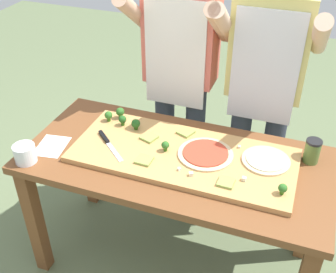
{
  "coord_description": "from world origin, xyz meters",
  "views": [
    {
      "loc": [
        0.52,
        -1.54,
        2.01
      ],
      "look_at": [
        -0.04,
        0.01,
        0.87
      ],
      "focal_mm": 44.55,
      "sensor_mm": 36.0,
      "label": 1
    }
  ],
  "objects_px": {
    "pizza_slice_near_right": "(226,182)",
    "broccoli_floret_front_left": "(283,188)",
    "pizza_whole_cheese_artichoke": "(266,160)",
    "broccoli_floret_back_mid": "(123,120)",
    "pizza_slice_far_right": "(186,132)",
    "pizza_whole_tomato_red": "(206,154)",
    "cook_right": "(265,77)",
    "prep_table": "(175,175)",
    "cheese_crumble_d": "(244,179)",
    "cook_left": "(180,64)",
    "pizza_slice_far_left": "(149,137)",
    "broccoli_floret_front_mid": "(109,116)",
    "broccoli_floret_front_right": "(165,146)",
    "broccoli_floret_back_right": "(136,124)",
    "recipe_note": "(52,146)",
    "cheese_crumble_c": "(179,169)",
    "cheese_crumble_a": "(191,174)",
    "sauce_jar": "(312,151)",
    "chefs_knife": "(107,141)",
    "broccoli_floret_center_left": "(120,112)",
    "cheese_crumble_b": "(239,147)",
    "flour_cup": "(25,154)",
    "pizza_slice_near_left": "(144,160)"
  },
  "relations": [
    {
      "from": "pizza_whole_tomato_red",
      "to": "broccoli_floret_front_left",
      "type": "xyz_separation_m",
      "value": [
        0.38,
        -0.15,
        0.02
      ]
    },
    {
      "from": "broccoli_floret_front_mid",
      "to": "broccoli_floret_front_right",
      "type": "xyz_separation_m",
      "value": [
        0.38,
        -0.15,
        -0.0
      ]
    },
    {
      "from": "pizza_slice_far_left",
      "to": "broccoli_floret_front_mid",
      "type": "relative_size",
      "value": 1.26
    },
    {
      "from": "pizza_whole_cheese_artichoke",
      "to": "recipe_note",
      "type": "bearing_deg",
      "value": -168.48
    },
    {
      "from": "cheese_crumble_d",
      "to": "cook_left",
      "type": "xyz_separation_m",
      "value": [
        -0.51,
        0.63,
        0.2
      ]
    },
    {
      "from": "cheese_crumble_a",
      "to": "pizza_slice_far_left",
      "type": "bearing_deg",
      "value": 144.26
    },
    {
      "from": "pizza_whole_cheese_artichoke",
      "to": "broccoli_floret_back_mid",
      "type": "bearing_deg",
      "value": 176.16
    },
    {
      "from": "broccoli_floret_front_mid",
      "to": "cheese_crumble_b",
      "type": "height_order",
      "value": "broccoli_floret_front_mid"
    },
    {
      "from": "pizza_whole_tomato_red",
      "to": "prep_table",
      "type": "bearing_deg",
      "value": -165.63
    },
    {
      "from": "pizza_whole_tomato_red",
      "to": "pizza_slice_far_right",
      "type": "relative_size",
      "value": 3.67
    },
    {
      "from": "pizza_slice_far_right",
      "to": "cook_right",
      "type": "relative_size",
      "value": 0.04
    },
    {
      "from": "cheese_crumble_c",
      "to": "recipe_note",
      "type": "xyz_separation_m",
      "value": [
        -0.68,
        -0.01,
        -0.03
      ]
    },
    {
      "from": "recipe_note",
      "to": "cook_right",
      "type": "distance_m",
      "value": 1.18
    },
    {
      "from": "broccoli_floret_front_left",
      "to": "cook_left",
      "type": "bearing_deg",
      "value": 136.21
    },
    {
      "from": "sauce_jar",
      "to": "cheese_crumble_a",
      "type": "bearing_deg",
      "value": -146.32
    },
    {
      "from": "pizza_whole_tomato_red",
      "to": "broccoli_floret_back_right",
      "type": "height_order",
      "value": "broccoli_floret_back_right"
    },
    {
      "from": "cook_right",
      "to": "prep_table",
      "type": "bearing_deg",
      "value": -120.73
    },
    {
      "from": "prep_table",
      "to": "cheese_crumble_a",
      "type": "height_order",
      "value": "cheese_crumble_a"
    },
    {
      "from": "broccoli_floret_back_mid",
      "to": "flour_cup",
      "type": "height_order",
      "value": "flour_cup"
    },
    {
      "from": "pizza_slice_near_right",
      "to": "broccoli_floret_back_mid",
      "type": "bearing_deg",
      "value": 156.65
    },
    {
      "from": "pizza_slice_near_right",
      "to": "cook_left",
      "type": "xyz_separation_m",
      "value": [
        -0.44,
        0.67,
        0.2
      ]
    },
    {
      "from": "pizza_slice_far_right",
      "to": "pizza_whole_tomato_red",
      "type": "bearing_deg",
      "value": -44.57
    },
    {
      "from": "pizza_whole_tomato_red",
      "to": "cook_left",
      "type": "bearing_deg",
      "value": 120.98
    },
    {
      "from": "broccoli_floret_back_mid",
      "to": "recipe_note",
      "type": "bearing_deg",
      "value": -136.22
    },
    {
      "from": "pizza_whole_tomato_red",
      "to": "broccoli_floret_back_mid",
      "type": "bearing_deg",
      "value": 168.24
    },
    {
      "from": "broccoli_floret_front_right",
      "to": "cheese_crumble_b",
      "type": "bearing_deg",
      "value": 24.58
    },
    {
      "from": "broccoli_floret_back_mid",
      "to": "broccoli_floret_front_left",
      "type": "bearing_deg",
      "value": -16.39
    },
    {
      "from": "chefs_knife",
      "to": "cook_left",
      "type": "relative_size",
      "value": 0.13
    },
    {
      "from": "broccoli_floret_back_mid",
      "to": "recipe_note",
      "type": "xyz_separation_m",
      "value": [
        -0.28,
        -0.27,
        -0.06
      ]
    },
    {
      "from": "broccoli_floret_front_right",
      "to": "cheese_crumble_a",
      "type": "relative_size",
      "value": 3.08
    },
    {
      "from": "prep_table",
      "to": "sauce_jar",
      "type": "distance_m",
      "value": 0.67
    },
    {
      "from": "pizza_whole_cheese_artichoke",
      "to": "cheese_crumble_a",
      "type": "xyz_separation_m",
      "value": [
        -0.3,
        -0.22,
        0.0
      ]
    },
    {
      "from": "pizza_slice_near_right",
      "to": "broccoli_floret_front_left",
      "type": "bearing_deg",
      "value": 3.71
    },
    {
      "from": "cheese_crumble_c",
      "to": "cheese_crumble_d",
      "type": "distance_m",
      "value": 0.3
    },
    {
      "from": "broccoli_floret_front_mid",
      "to": "cheese_crumble_c",
      "type": "bearing_deg",
      "value": -28.48
    },
    {
      "from": "recipe_note",
      "to": "broccoli_floret_front_left",
      "type": "bearing_deg",
      "value": 0.44
    },
    {
      "from": "broccoli_floret_back_right",
      "to": "recipe_note",
      "type": "xyz_separation_m",
      "value": [
        -0.36,
        -0.26,
        -0.06
      ]
    },
    {
      "from": "pizza_whole_cheese_artichoke",
      "to": "pizza_slice_near_left",
      "type": "relative_size",
      "value": 3.08
    },
    {
      "from": "broccoli_floret_back_right",
      "to": "cook_right",
      "type": "relative_size",
      "value": 0.04
    },
    {
      "from": "broccoli_floret_center_left",
      "to": "cook_right",
      "type": "relative_size",
      "value": 0.04
    },
    {
      "from": "broccoli_floret_front_left",
      "to": "pizza_slice_near_right",
      "type": "bearing_deg",
      "value": -176.29
    },
    {
      "from": "pizza_whole_cheese_artichoke",
      "to": "broccoli_floret_center_left",
      "type": "distance_m",
      "value": 0.82
    },
    {
      "from": "cook_left",
      "to": "broccoli_floret_back_mid",
      "type": "bearing_deg",
      "value": -115.02
    },
    {
      "from": "broccoli_floret_back_right",
      "to": "cheese_crumble_a",
      "type": "bearing_deg",
      "value": -34.3
    },
    {
      "from": "chefs_knife",
      "to": "pizza_whole_tomato_red",
      "type": "relative_size",
      "value": 0.82
    },
    {
      "from": "prep_table",
      "to": "cheese_crumble_c",
      "type": "xyz_separation_m",
      "value": [
        0.06,
        -0.12,
        0.15
      ]
    },
    {
      "from": "cheese_crumble_a",
      "to": "pizza_whole_cheese_artichoke",
      "type": "bearing_deg",
      "value": 36.34
    },
    {
      "from": "recipe_note",
      "to": "cook_left",
      "type": "xyz_separation_m",
      "value": [
        0.46,
        0.67,
        0.24
      ]
    },
    {
      "from": "broccoli_floret_center_left",
      "to": "recipe_note",
      "type": "height_order",
      "value": "broccoli_floret_center_left"
    },
    {
      "from": "broccoli_floret_front_left",
      "to": "broccoli_floret_front_mid",
      "type": "bearing_deg",
      "value": 164.35
    }
  ]
}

